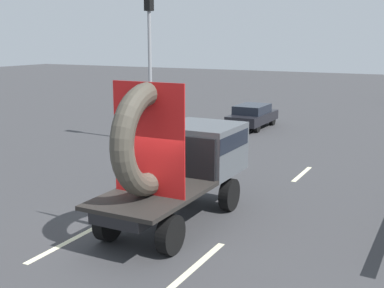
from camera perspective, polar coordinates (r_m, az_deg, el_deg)
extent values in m
plane|color=#38383A|center=(12.69, -5.24, -10.04)|extent=(120.00, 120.00, 0.00)
cylinder|color=black|center=(14.86, -1.80, -4.81)|extent=(0.28, 0.91, 0.91)
cylinder|color=black|center=(14.14, 4.25, -5.72)|extent=(0.28, 0.91, 0.91)
cylinder|color=black|center=(12.25, -9.44, -8.70)|extent=(0.28, 0.91, 0.91)
cylinder|color=black|center=(11.37, -2.45, -10.22)|extent=(0.28, 0.91, 0.91)
cube|color=black|center=(12.98, -2.05, -5.28)|extent=(1.30, 5.28, 0.25)
cube|color=#4C5156|center=(14.16, 1.17, -0.46)|extent=(2.00, 2.04, 1.35)
cube|color=black|center=(14.06, 1.08, 0.69)|extent=(2.02, 1.93, 0.44)
cube|color=black|center=(12.10, -4.44, -5.75)|extent=(2.00, 3.25, 0.10)
cube|color=black|center=(13.24, -0.89, -1.45)|extent=(1.80, 0.08, 1.10)
torus|color=#474238|center=(11.63, -4.94, 0.52)|extent=(0.53, 2.65, 2.65)
cube|color=red|center=(11.63, -4.94, 0.52)|extent=(1.90, 0.03, 2.65)
cylinder|color=black|center=(28.53, 6.40, 2.93)|extent=(0.20, 0.58, 0.58)
cylinder|color=black|center=(28.06, 9.09, 2.70)|extent=(0.20, 0.58, 0.58)
cylinder|color=black|center=(26.31, 4.48, 2.20)|extent=(0.20, 0.58, 0.58)
cylinder|color=black|center=(25.80, 7.36, 1.94)|extent=(0.20, 0.58, 0.58)
cube|color=black|center=(27.12, 6.87, 2.98)|extent=(1.63, 3.80, 0.50)
cube|color=black|center=(26.97, 6.83, 3.95)|extent=(1.47, 2.13, 0.45)
cylinder|color=gray|center=(23.05, -4.76, 7.46)|extent=(0.16, 0.16, 5.89)
cube|color=black|center=(23.03, -4.91, 15.91)|extent=(0.30, 0.36, 0.90)
cube|color=beige|center=(12.37, -14.43, -10.96)|extent=(0.16, 2.36, 0.01)
cube|color=beige|center=(19.37, 2.98, -2.20)|extent=(0.16, 2.65, 0.01)
cube|color=beige|center=(10.86, 0.14, -13.90)|extent=(0.16, 2.91, 0.01)
cube|color=beige|center=(18.27, 12.35, -3.34)|extent=(0.16, 2.17, 0.01)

